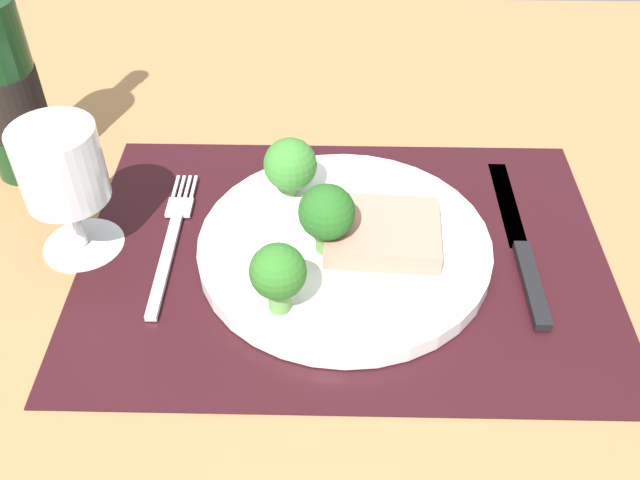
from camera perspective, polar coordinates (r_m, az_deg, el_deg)
name	(u,v)px	position (r cm, az deg, el deg)	size (l,w,h in cm)	color
ground_plane	(344,267)	(65.59, 1.91, -2.20)	(140.00, 110.00, 3.00)	#996D42
placemat	(344,254)	(64.44, 1.95, -1.16)	(47.34, 34.08, 0.30)	black
plate	(344,247)	(63.79, 1.97, -0.54)	(26.22, 26.22, 1.60)	white
steak	(383,234)	(62.51, 5.06, 0.45)	(9.94, 8.20, 2.02)	tan
broccoli_near_fork	(327,214)	(59.72, 0.54, 2.12)	(4.85, 4.85, 6.65)	#5B8942
broccoli_center	(278,273)	(54.82, -3.39, -2.70)	(4.51, 4.51, 6.35)	#5B8942
broccoli_front_edge	(290,165)	(66.33, -2.40, 6.05)	(5.01, 5.01, 5.89)	#5B8942
fork	(172,238)	(66.84, -11.83, 0.15)	(2.40, 19.20, 0.50)	silver
knife	(522,249)	(66.79, 15.89, -0.72)	(1.80, 23.00, 0.80)	black
wine_bottle	(4,87)	(75.69, -24.01, 11.16)	(6.58, 6.58, 27.03)	#143819
wine_glass	(62,173)	(63.89, -19.98, 5.05)	(7.32, 7.32, 12.69)	silver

